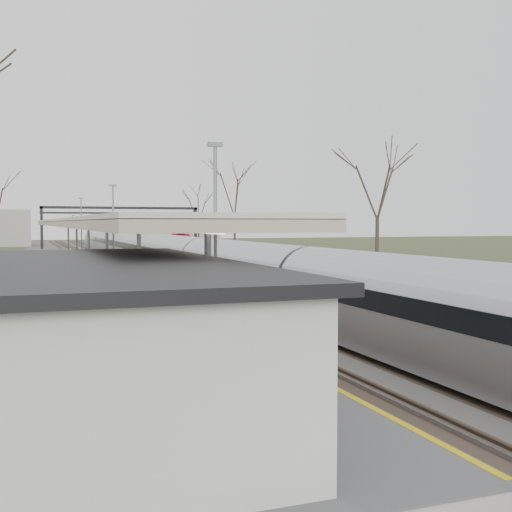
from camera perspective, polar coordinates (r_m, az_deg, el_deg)
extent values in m
cube|color=#474442|center=(58.90, -7.81, -0.81)|extent=(24.00, 160.00, 0.10)
cube|color=#4C3828|center=(57.91, -13.62, -0.89)|extent=(2.60, 160.00, 0.06)
cube|color=gray|center=(57.83, -14.33, -0.84)|extent=(0.07, 160.00, 0.12)
cube|color=gray|center=(57.99, -12.92, -0.81)|extent=(0.07, 160.00, 0.12)
cube|color=#4C3828|center=(58.41, -10.21, -0.82)|extent=(2.60, 160.00, 0.06)
cube|color=gray|center=(58.29, -10.91, -0.77)|extent=(0.07, 160.00, 0.12)
cube|color=gray|center=(58.54, -9.52, -0.74)|extent=(0.07, 160.00, 0.12)
cube|color=#4C3828|center=(59.12, -6.87, -0.75)|extent=(2.60, 160.00, 0.06)
cube|color=gray|center=(58.95, -7.55, -0.70)|extent=(0.07, 160.00, 0.12)
cube|color=gray|center=(59.28, -6.19, -0.67)|extent=(0.07, 160.00, 0.12)
cube|color=#4C3828|center=(60.02, -3.61, -0.68)|extent=(2.60, 160.00, 0.06)
cube|color=gray|center=(59.82, -4.27, -0.63)|extent=(0.07, 160.00, 0.12)
cube|color=gray|center=(60.22, -2.96, -0.60)|extent=(0.07, 160.00, 0.12)
cube|color=#4C3828|center=(61.11, -0.47, -0.61)|extent=(2.60, 160.00, 0.06)
cube|color=gray|center=(60.87, -1.10, -0.56)|extent=(0.07, 160.00, 0.12)
cube|color=gray|center=(61.35, 0.16, -0.53)|extent=(0.07, 160.00, 0.12)
cube|color=#9E9B93|center=(40.21, -15.09, -2.01)|extent=(3.50, 69.00, 1.00)
cylinder|color=slate|center=(12.98, -4.29, -3.36)|extent=(0.14, 0.14, 3.00)
cylinder|color=slate|center=(20.76, -10.36, -1.02)|extent=(0.14, 0.14, 3.00)
cylinder|color=slate|center=(28.66, -13.09, 0.05)|extent=(0.14, 0.14, 3.00)
cylinder|color=slate|center=(36.61, -14.64, 0.65)|extent=(0.14, 0.14, 3.00)
cylinder|color=slate|center=(44.57, -15.64, 1.04)|extent=(0.14, 0.14, 3.00)
cylinder|color=slate|center=(52.55, -16.34, 1.31)|extent=(0.14, 0.14, 3.00)
cube|color=silver|center=(35.59, -14.52, 3.09)|extent=(4.10, 50.00, 0.12)
cube|color=#BCB391|center=(35.59, -14.52, 2.81)|extent=(4.10, 50.00, 0.25)
cube|color=silver|center=(10.67, -19.55, -9.83)|extent=(6.00, 9.00, 3.20)
cube|color=black|center=(87.45, -18.51, 2.23)|extent=(0.35, 0.35, 6.00)
cube|color=black|center=(90.41, -5.40, 2.39)|extent=(0.35, 0.35, 6.00)
cube|color=black|center=(88.37, -11.87, 4.21)|extent=(21.00, 0.35, 0.35)
cube|color=black|center=(88.36, -11.86, 3.76)|extent=(21.00, 0.25, 0.25)
cube|color=black|center=(87.46, -15.90, 3.25)|extent=(0.32, 0.22, 0.85)
sphere|color=#0CFF19|center=(87.32, -15.90, 3.42)|extent=(0.16, 0.16, 0.16)
cube|color=black|center=(87.79, -13.62, 3.28)|extent=(0.32, 0.22, 0.85)
sphere|color=#0CFF19|center=(87.66, -13.61, 3.45)|extent=(0.16, 0.16, 0.16)
cube|color=black|center=(88.26, -11.36, 3.31)|extent=(0.32, 0.22, 0.85)
sphere|color=#0CFF19|center=(88.13, -11.35, 3.47)|extent=(0.16, 0.16, 0.16)
cube|color=black|center=(88.87, -9.12, 3.33)|extent=(0.32, 0.22, 0.85)
sphere|color=#0CFF19|center=(88.73, -9.11, 3.49)|extent=(0.16, 0.16, 0.16)
cube|color=black|center=(89.61, -6.92, 3.34)|extent=(0.32, 0.22, 0.85)
sphere|color=#0CFF19|center=(89.47, -6.90, 3.50)|extent=(0.16, 0.16, 0.16)
cylinder|color=#2D231C|center=(51.78, 10.71, 1.08)|extent=(0.30, 0.30, 4.50)
cube|color=#999CA2|center=(52.72, -9.14, -0.12)|extent=(2.55, 90.00, 1.60)
cylinder|color=#999CA2|center=(52.69, -9.14, 0.58)|extent=(2.60, 89.70, 2.60)
cube|color=black|center=(52.68, -9.14, 0.69)|extent=(2.62, 89.40, 0.55)
cube|color=black|center=(52.77, -9.13, -1.13)|extent=(1.80, 89.00, 0.35)
cube|color=#999CA2|center=(95.50, -9.88, 1.25)|extent=(2.55, 45.00, 1.60)
cylinder|color=#999CA2|center=(95.49, -9.88, 1.64)|extent=(2.60, 44.70, 2.60)
cube|color=black|center=(95.48, -9.89, 1.70)|extent=(2.62, 44.40, 0.55)
cube|color=red|center=(73.59, -6.75, 0.73)|extent=(2.55, 0.50, 1.50)
cylinder|color=red|center=(73.61, -6.77, 1.28)|extent=(2.60, 0.60, 2.60)
cube|color=black|center=(73.34, -6.72, 1.51)|extent=(1.70, 0.12, 0.70)
sphere|color=white|center=(73.21, -7.36, 0.64)|extent=(0.22, 0.22, 0.22)
sphere|color=white|center=(73.60, -6.07, 0.66)|extent=(0.22, 0.22, 0.22)
cube|color=black|center=(95.54, -9.88, 0.70)|extent=(1.80, 44.00, 0.35)
imported|color=#3D3160|center=(16.61, -4.91, -4.52)|extent=(0.53, 0.65, 1.53)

